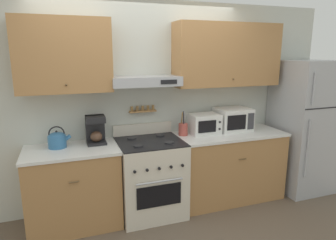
{
  "coord_description": "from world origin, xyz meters",
  "views": [
    {
      "loc": [
        -0.93,
        -2.95,
        1.93
      ],
      "look_at": [
        0.22,
        0.27,
        1.16
      ],
      "focal_mm": 32.0,
      "sensor_mm": 36.0,
      "label": 1
    }
  ],
  "objects_px": {
    "tea_kettle": "(57,139)",
    "utensil_crock": "(183,129)",
    "coffee_maker": "(96,130)",
    "microwave": "(233,119)",
    "refrigerator": "(303,126)",
    "stove_range": "(150,177)",
    "toaster_oven": "(204,124)"
  },
  "relations": [
    {
      "from": "tea_kettle",
      "to": "utensil_crock",
      "type": "height_order",
      "value": "utensil_crock"
    },
    {
      "from": "coffee_maker",
      "to": "microwave",
      "type": "xyz_separation_m",
      "value": [
        1.8,
        -0.01,
        -0.01
      ]
    },
    {
      "from": "refrigerator",
      "to": "utensil_crock",
      "type": "xyz_separation_m",
      "value": [
        -1.77,
        0.16,
        0.08
      ]
    },
    {
      "from": "stove_range",
      "to": "microwave",
      "type": "distance_m",
      "value": 1.35
    },
    {
      "from": "refrigerator",
      "to": "toaster_oven",
      "type": "height_order",
      "value": "refrigerator"
    },
    {
      "from": "microwave",
      "to": "stove_range",
      "type": "bearing_deg",
      "value": -172.94
    },
    {
      "from": "utensil_crock",
      "to": "stove_range",
      "type": "bearing_deg",
      "value": -164.6
    },
    {
      "from": "tea_kettle",
      "to": "toaster_oven",
      "type": "distance_m",
      "value": 1.78
    },
    {
      "from": "stove_range",
      "to": "refrigerator",
      "type": "xyz_separation_m",
      "value": [
        2.24,
        -0.03,
        0.45
      ]
    },
    {
      "from": "toaster_oven",
      "to": "refrigerator",
      "type": "bearing_deg",
      "value": -6.18
    },
    {
      "from": "tea_kettle",
      "to": "utensil_crock",
      "type": "xyz_separation_m",
      "value": [
        1.49,
        0.0,
        -0.01
      ]
    },
    {
      "from": "tea_kettle",
      "to": "coffee_maker",
      "type": "xyz_separation_m",
      "value": [
        0.42,
        0.03,
        0.07
      ]
    },
    {
      "from": "coffee_maker",
      "to": "refrigerator",
      "type": "bearing_deg",
      "value": -3.79
    },
    {
      "from": "refrigerator",
      "to": "toaster_oven",
      "type": "relative_size",
      "value": 4.88
    },
    {
      "from": "refrigerator",
      "to": "microwave",
      "type": "xyz_separation_m",
      "value": [
        -1.04,
        0.18,
        0.14
      ]
    },
    {
      "from": "tea_kettle",
      "to": "toaster_oven",
      "type": "height_order",
      "value": "toaster_oven"
    },
    {
      "from": "refrigerator",
      "to": "toaster_oven",
      "type": "bearing_deg",
      "value": 173.82
    },
    {
      "from": "stove_range",
      "to": "utensil_crock",
      "type": "height_order",
      "value": "utensil_crock"
    },
    {
      "from": "toaster_oven",
      "to": "stove_range",
      "type": "bearing_deg",
      "value": -170.44
    },
    {
      "from": "utensil_crock",
      "to": "toaster_oven",
      "type": "relative_size",
      "value": 0.82
    },
    {
      "from": "microwave",
      "to": "toaster_oven",
      "type": "xyz_separation_m",
      "value": [
        -0.43,
        -0.02,
        -0.02
      ]
    },
    {
      "from": "coffee_maker",
      "to": "utensil_crock",
      "type": "relative_size",
      "value": 1.06
    },
    {
      "from": "stove_range",
      "to": "refrigerator",
      "type": "height_order",
      "value": "refrigerator"
    },
    {
      "from": "refrigerator",
      "to": "coffee_maker",
      "type": "xyz_separation_m",
      "value": [
        -2.84,
        0.19,
        0.15
      ]
    },
    {
      "from": "tea_kettle",
      "to": "coffee_maker",
      "type": "distance_m",
      "value": 0.42
    },
    {
      "from": "tea_kettle",
      "to": "toaster_oven",
      "type": "bearing_deg",
      "value": -0.05
    },
    {
      "from": "refrigerator",
      "to": "tea_kettle",
      "type": "bearing_deg",
      "value": 177.16
    },
    {
      "from": "tea_kettle",
      "to": "utensil_crock",
      "type": "relative_size",
      "value": 0.82
    },
    {
      "from": "stove_range",
      "to": "coffee_maker",
      "type": "height_order",
      "value": "coffee_maker"
    },
    {
      "from": "tea_kettle",
      "to": "microwave",
      "type": "height_order",
      "value": "microwave"
    },
    {
      "from": "utensil_crock",
      "to": "microwave",
      "type": "bearing_deg",
      "value": 1.41
    },
    {
      "from": "stove_range",
      "to": "toaster_oven",
      "type": "height_order",
      "value": "toaster_oven"
    }
  ]
}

